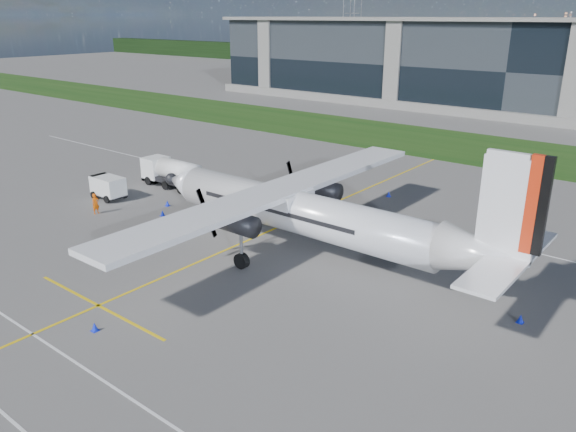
# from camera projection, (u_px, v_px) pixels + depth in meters

# --- Properties ---
(ground) EXTENTS (400.00, 400.00, 0.00)m
(ground) POSITION_uv_depth(u_px,v_px,m) (414.00, 154.00, 68.25)
(ground) COLOR #565451
(ground) RESTS_ON ground
(grass_strip) EXTENTS (400.00, 18.00, 0.04)m
(grass_strip) POSITION_uv_depth(u_px,v_px,m) (442.00, 143.00, 74.11)
(grass_strip) COLOR #183E11
(grass_strip) RESTS_ON ground
(terminal_building) EXTENTS (120.00, 20.00, 15.00)m
(terminal_building) POSITION_uv_depth(u_px,v_px,m) (526.00, 68.00, 95.07)
(terminal_building) COLOR black
(terminal_building) RESTS_ON ground
(pylon_west) EXTENTS (9.00, 4.60, 30.00)m
(pylon_west) POSITION_uv_depth(u_px,v_px,m) (352.00, 18.00, 191.04)
(pylon_west) COLOR gray
(pylon_west) RESTS_ON ground
(yellow_taxiway_centerline) EXTENTS (0.20, 70.00, 0.01)m
(yellow_taxiway_centerline) POSITION_uv_depth(u_px,v_px,m) (275.00, 229.00, 44.46)
(yellow_taxiway_centerline) COLOR yellow
(yellow_taxiway_centerline) RESTS_ON ground
(turboprop_aircraft) EXTENTS (30.04, 31.15, 9.35)m
(turboprop_aircraft) POSITION_uv_depth(u_px,v_px,m) (312.00, 191.00, 38.19)
(turboprop_aircraft) COLOR white
(turboprop_aircraft) RESTS_ON ground
(fuel_tanker_truck) EXTENTS (7.47, 2.43, 2.80)m
(fuel_tanker_truck) POSITION_uv_depth(u_px,v_px,m) (169.00, 172.00, 55.14)
(fuel_tanker_truck) COLOR white
(fuel_tanker_truck) RESTS_ON ground
(baggage_tug) EXTENTS (3.43, 2.06, 2.06)m
(baggage_tug) POSITION_uv_depth(u_px,v_px,m) (108.00, 188.00, 51.49)
(baggage_tug) COLOR white
(baggage_tug) RESTS_ON ground
(ground_crew_person) EXTENTS (0.61, 0.84, 2.04)m
(ground_crew_person) POSITION_uv_depth(u_px,v_px,m) (95.00, 202.00, 47.54)
(ground_crew_person) COLOR #F25907
(ground_crew_person) RESTS_ON ground
(safety_cone_fwd) EXTENTS (0.36, 0.36, 0.50)m
(safety_cone_fwd) POSITION_uv_depth(u_px,v_px,m) (167.00, 203.00, 49.71)
(safety_cone_fwd) COLOR #0C1ED0
(safety_cone_fwd) RESTS_ON ground
(safety_cone_tail) EXTENTS (0.36, 0.36, 0.50)m
(safety_cone_tail) POSITION_uv_depth(u_px,v_px,m) (520.00, 319.00, 30.83)
(safety_cone_tail) COLOR #0C1ED0
(safety_cone_tail) RESTS_ON ground
(safety_cone_stbdwing) EXTENTS (0.36, 0.36, 0.50)m
(safety_cone_stbdwing) POSITION_uv_depth(u_px,v_px,m) (389.00, 194.00, 52.27)
(safety_cone_stbdwing) COLOR #0C1ED0
(safety_cone_stbdwing) RESTS_ON ground
(safety_cone_nose_port) EXTENTS (0.36, 0.36, 0.50)m
(safety_cone_nose_port) POSITION_uv_depth(u_px,v_px,m) (163.00, 213.00, 47.24)
(safety_cone_nose_port) COLOR #0C1ED0
(safety_cone_nose_port) RESTS_ON ground
(safety_cone_portwing) EXTENTS (0.36, 0.36, 0.50)m
(safety_cone_portwing) POSITION_uv_depth(u_px,v_px,m) (95.00, 327.00, 30.02)
(safety_cone_portwing) COLOR #0C1ED0
(safety_cone_portwing) RESTS_ON ground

